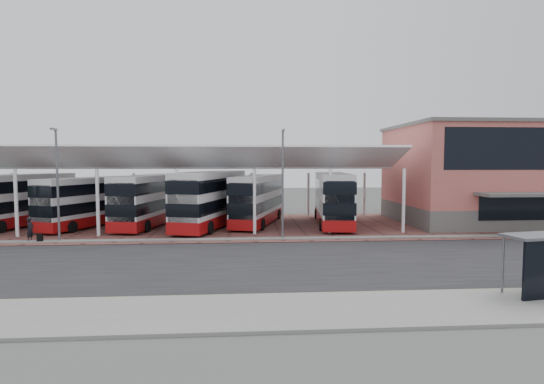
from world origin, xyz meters
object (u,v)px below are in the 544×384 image
object	(u,v)px
terminal	(496,173)
bus_2	(149,201)
bus_4	(258,200)
bus_1	(90,202)
pedestrian	(30,229)
bus_3	(211,199)
bus_0	(21,200)
bus_5	(333,199)

from	to	relation	value
terminal	bus_2	world-z (taller)	terminal
bus_4	bus_1	bearing A→B (deg)	-162.01
bus_4	pedestrian	world-z (taller)	bus_4
bus_1	bus_3	distance (m)	10.80
bus_0	bus_1	bearing A→B (deg)	13.16
bus_1	bus_2	xyz separation A→B (m)	(5.15, -0.04, 0.10)
bus_2	bus_1	bearing A→B (deg)	-169.93
bus_4	pedestrian	bearing A→B (deg)	-138.81
bus_3	pedestrian	bearing A→B (deg)	-136.82
bus_0	bus_4	bearing A→B (deg)	16.81
pedestrian	bus_4	bearing A→B (deg)	-57.65
bus_2	bus_3	bearing A→B (deg)	-1.04
pedestrian	bus_2	bearing A→B (deg)	-35.83
bus_0	bus_2	size ratio (longest dim) A/B	1.02
terminal	bus_5	world-z (taller)	terminal
terminal	bus_2	bearing A→B (deg)	-179.55
terminal	bus_5	xyz separation A→B (m)	(-15.77, -0.79, -2.28)
bus_3	bus_4	distance (m)	4.47
bus_2	bus_4	xyz separation A→B (m)	(9.76, 0.43, -0.03)
terminal	bus_3	bearing A→B (deg)	-177.00
bus_2	terminal	bearing A→B (deg)	11.02
bus_1	pedestrian	size ratio (longest dim) A/B	6.10
bus_3	bus_4	bearing A→B (deg)	37.88
terminal	bus_0	world-z (taller)	terminal
terminal	bus_4	size ratio (longest dim) A/B	1.66
bus_0	bus_1	xyz separation A→B (m)	(6.02, -0.38, -0.14)
bus_0	bus_1	size ratio (longest dim) A/B	1.08
bus_4	bus_0	bearing A→B (deg)	-163.48
terminal	bus_0	xyz separation A→B (m)	(-43.43, 0.17, -2.32)
bus_4	bus_5	xyz separation A→B (m)	(6.73, -0.96, 0.11)
bus_0	pedestrian	world-z (taller)	bus_0
terminal	bus_0	bearing A→B (deg)	179.77
bus_1	bus_3	size ratio (longest dim) A/B	0.88
bus_0	bus_4	xyz separation A→B (m)	(20.93, 0.01, -0.07)
bus_3	pedestrian	xyz separation A→B (m)	(-12.40, -6.04, -1.54)
bus_0	bus_4	world-z (taller)	bus_0
terminal	bus_3	xyz separation A→B (m)	(-26.68, -1.40, -2.20)
bus_3	pedestrian	size ratio (longest dim) A/B	6.93
terminal	bus_1	world-z (taller)	terminal
bus_4	bus_5	bearing A→B (deg)	8.34
bus_0	bus_1	distance (m)	6.03
bus_3	pedestrian	distance (m)	13.88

